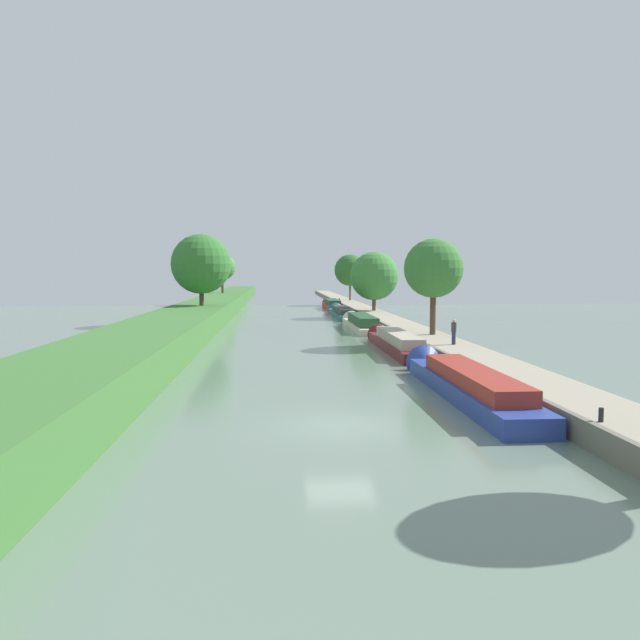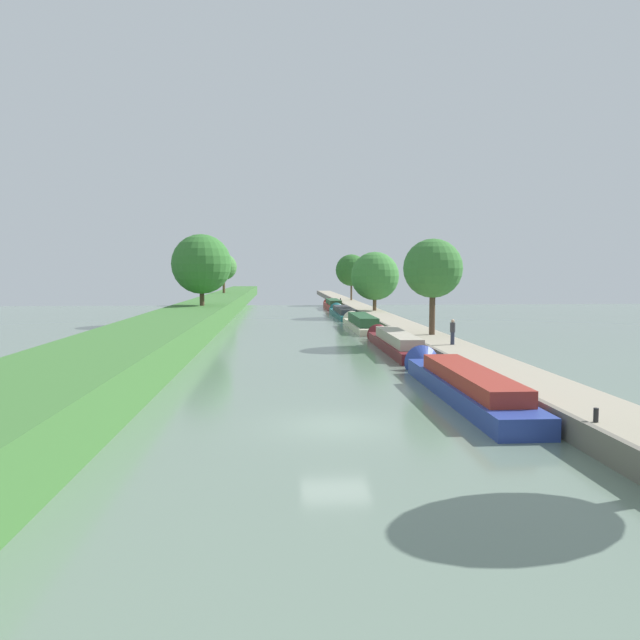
# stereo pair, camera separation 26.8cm
# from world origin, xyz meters

# --- Properties ---
(ground_plane) EXTENTS (160.00, 160.00, 0.00)m
(ground_plane) POSITION_xyz_m (0.00, 0.00, 0.00)
(ground_plane) COLOR slate
(left_grassy_bank) EXTENTS (6.00, 260.00, 2.03)m
(left_grassy_bank) POSITION_xyz_m (-10.63, 0.00, 1.02)
(left_grassy_bank) COLOR #3D7033
(left_grassy_bank) RESTS_ON ground_plane
(right_towpath) EXTENTS (3.11, 260.00, 0.85)m
(right_towpath) POSITION_xyz_m (9.18, 0.00, 0.43)
(right_towpath) COLOR #9E937F
(right_towpath) RESTS_ON ground_plane
(stone_quay) EXTENTS (0.25, 260.00, 0.90)m
(stone_quay) POSITION_xyz_m (7.51, 0.00, 0.45)
(stone_quay) COLOR #6B665B
(stone_quay) RESTS_ON ground_plane
(narrowboat_blue) EXTENTS (2.11, 14.99, 2.03)m
(narrowboat_blue) POSITION_xyz_m (6.12, 4.92, 0.59)
(narrowboat_blue) COLOR #283D93
(narrowboat_blue) RESTS_ON ground_plane
(narrowboat_maroon) EXTENTS (1.88, 14.55, 1.95)m
(narrowboat_maroon) POSITION_xyz_m (6.17, 20.81, 0.57)
(narrowboat_maroon) COLOR maroon
(narrowboat_maroon) RESTS_ON ground_plane
(narrowboat_cream) EXTENTS (2.11, 14.70, 2.17)m
(narrowboat_cream) POSITION_xyz_m (5.93, 37.03, 0.58)
(narrowboat_cream) COLOR beige
(narrowboat_cream) RESTS_ON ground_plane
(narrowboat_teal) EXTENTS (2.14, 16.77, 2.03)m
(narrowboat_teal) POSITION_xyz_m (5.89, 53.75, 0.51)
(narrowboat_teal) COLOR #195B60
(narrowboat_teal) RESTS_ON ground_plane
(narrowboat_red) EXTENTS (2.07, 13.78, 2.06)m
(narrowboat_red) POSITION_xyz_m (6.10, 69.97, 0.60)
(narrowboat_red) COLOR maroon
(narrowboat_red) RESTS_ON ground_plane
(tree_rightbank_midnear) EXTENTS (4.45, 4.45, 7.23)m
(tree_rightbank_midnear) POSITION_xyz_m (9.49, 23.06, 5.83)
(tree_rightbank_midnear) COLOR #4C3828
(tree_rightbank_midnear) RESTS_ON right_towpath
(tree_rightbank_midfar) EXTENTS (5.92, 5.92, 7.19)m
(tree_rightbank_midfar) POSITION_xyz_m (9.63, 51.43, 5.08)
(tree_rightbank_midfar) COLOR brown
(tree_rightbank_midfar) RESTS_ON right_towpath
(tree_rightbank_far) EXTENTS (5.30, 5.30, 7.69)m
(tree_rightbank_far) POSITION_xyz_m (10.05, 79.00, 5.88)
(tree_rightbank_far) COLOR brown
(tree_rightbank_far) RESTS_ON right_towpath
(tree_leftbank_downstream) EXTENTS (6.29, 6.29, 7.53)m
(tree_leftbank_downstream) POSITION_xyz_m (-10.21, 42.68, 6.41)
(tree_leftbank_downstream) COLOR #4C3828
(tree_leftbank_downstream) RESTS_ON left_grassy_bank
(tree_leftbank_upstream) EXTENTS (4.45, 4.45, 6.64)m
(tree_leftbank_upstream) POSITION_xyz_m (-11.46, 81.33, 6.43)
(tree_leftbank_upstream) COLOR brown
(tree_leftbank_upstream) RESTS_ON left_grassy_bank
(person_walking) EXTENTS (0.34, 0.34, 1.66)m
(person_walking) POSITION_xyz_m (9.24, 16.78, 1.73)
(person_walking) COLOR #282D42
(person_walking) RESTS_ON right_towpath
(mooring_bollard_near) EXTENTS (0.16, 0.16, 0.45)m
(mooring_bollard_near) POSITION_xyz_m (7.93, -3.46, 1.08)
(mooring_bollard_near) COLOR black
(mooring_bollard_near) RESTS_ON right_towpath
(mooring_bollard_far) EXTENTS (0.16, 0.16, 0.45)m
(mooring_bollard_far) POSITION_xyz_m (7.93, 76.10, 1.08)
(mooring_bollard_far) COLOR black
(mooring_bollard_far) RESTS_ON right_towpath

